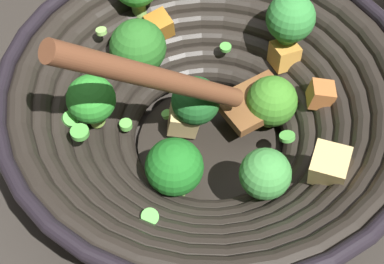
% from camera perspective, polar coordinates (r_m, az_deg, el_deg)
% --- Properties ---
extents(ground_plane, '(4.00, 4.00, 0.00)m').
position_cam_1_polar(ground_plane, '(0.59, 1.66, -1.67)').
color(ground_plane, '#332D28').
extents(wok, '(0.38, 0.38, 0.22)m').
position_cam_1_polar(wok, '(0.53, 1.75, 2.68)').
color(wok, black).
rests_on(wok, ground).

